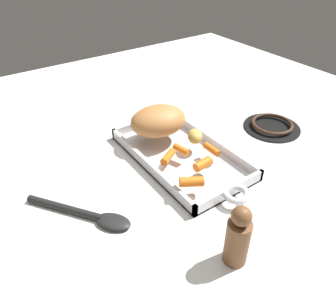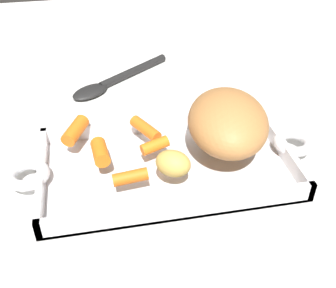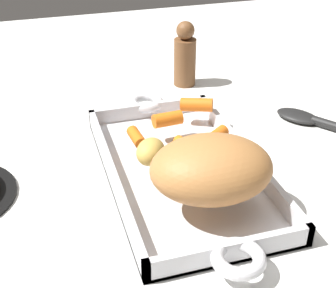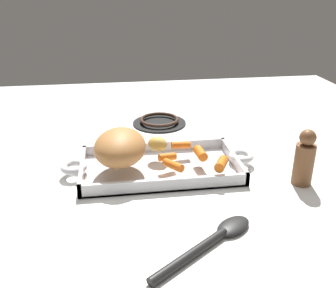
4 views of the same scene
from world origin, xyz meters
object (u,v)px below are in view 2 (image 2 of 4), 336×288
pork_roast (228,122)px  baby_carrot_long (155,146)px  roasting_dish (167,165)px  serving_spoon (113,81)px  baby_carrot_center_right (75,131)px  potato_golden_small (175,163)px  baby_carrot_southeast (100,152)px  baby_carrot_northwest (130,177)px  baby_carrot_southwest (145,129)px

pork_roast → baby_carrot_long: pork_roast is taller
roasting_dish → pork_roast: 0.11m
roasting_dish → serving_spoon: roasting_dish is taller
baby_carrot_center_right → potato_golden_small: (0.13, -0.11, 0.01)m
roasting_dish → baby_carrot_long: baby_carrot_long is taller
baby_carrot_center_right → potato_golden_small: bearing=-40.7°
baby_carrot_long → baby_carrot_center_right: bearing=153.3°
baby_carrot_southeast → potato_golden_small: bearing=-28.3°
baby_carrot_center_right → baby_carrot_southeast: size_ratio=1.15×
baby_carrot_long → potato_golden_small: size_ratio=0.84×
roasting_dish → baby_carrot_center_right: bearing=152.0°
roasting_dish → baby_carrot_southeast: (-0.09, 0.01, 0.03)m
baby_carrot_center_right → baby_carrot_long: size_ratio=1.28×
baby_carrot_center_right → baby_carrot_southeast: baby_carrot_center_right is taller
pork_roast → baby_carrot_southeast: bearing=-180.0°
baby_carrot_northwest → serving_spoon: bearing=89.6°
baby_carrot_center_right → serving_spoon: bearing=71.3°
pork_roast → baby_carrot_center_right: (-0.22, 0.06, -0.03)m
roasting_dish → serving_spoon: size_ratio=2.15×
baby_carrot_northwest → baby_carrot_southwest: bearing=71.2°
baby_carrot_northwest → baby_carrot_southwest: baby_carrot_southwest is taller
baby_carrot_northwest → serving_spoon: 0.33m
baby_carrot_southwest → baby_carrot_southeast: bearing=-146.2°
roasting_dish → baby_carrot_southwest: (-0.02, 0.06, 0.03)m
baby_carrot_northwest → roasting_dish: bearing=40.6°
roasting_dish → pork_roast: bearing=4.9°
roasting_dish → serving_spoon: bearing=101.5°
baby_carrot_long → baby_carrot_southeast: size_ratio=0.89×
baby_carrot_long → potato_golden_small: potato_golden_small is taller
baby_carrot_center_right → serving_spoon: size_ratio=0.25×
serving_spoon → baby_carrot_long: bearing=62.7°
pork_roast → baby_carrot_long: size_ratio=3.71×
roasting_dish → baby_carrot_southeast: baby_carrot_southeast is taller
baby_carrot_northwest → baby_carrot_long: (0.04, 0.06, -0.00)m
serving_spoon → pork_roast: bearing=82.6°
baby_carrot_center_right → baby_carrot_southwest: bearing=-6.7°
baby_carrot_center_right → baby_carrot_northwest: 0.14m
roasting_dish → baby_carrot_southwest: bearing=112.2°
baby_carrot_long → serving_spoon: (-0.04, 0.27, -0.03)m
baby_carrot_center_right → baby_carrot_northwest: size_ratio=1.13×
baby_carrot_southeast → serving_spoon: size_ratio=0.22×
roasting_dish → baby_carrot_center_right: (-0.13, 0.07, 0.03)m
baby_carrot_center_right → baby_carrot_southwest: baby_carrot_center_right is taller
baby_carrot_southeast → potato_golden_small: size_ratio=0.94×
baby_carrot_center_right → baby_carrot_northwest: baby_carrot_center_right is taller
baby_carrot_southeast → baby_carrot_southwest: (0.07, 0.05, -0.00)m
pork_roast → baby_carrot_long: 0.11m
potato_golden_small → serving_spoon: potato_golden_small is taller
pork_roast → potato_golden_small: bearing=-149.2°
baby_carrot_southeast → serving_spoon: (0.04, 0.27, -0.03)m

